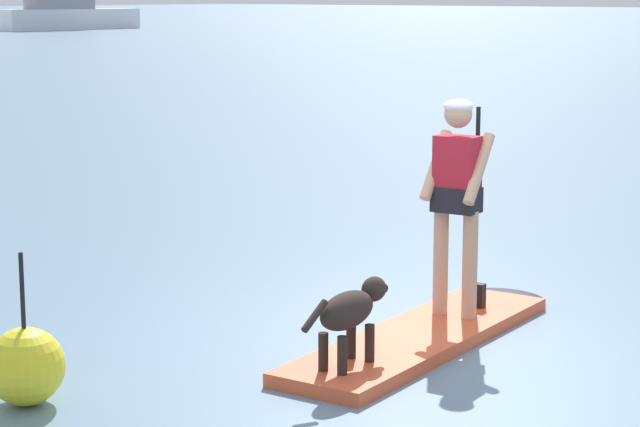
% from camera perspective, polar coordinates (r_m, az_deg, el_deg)
% --- Properties ---
extents(ground_plane, '(400.00, 400.00, 0.00)m').
position_cam_1_polar(ground_plane, '(9.36, 4.69, -6.15)').
color(ground_plane, slate).
extents(paddleboard, '(3.33, 1.13, 0.10)m').
position_cam_1_polar(paddleboard, '(9.54, 5.36, -5.53)').
color(paddleboard, '#E55933').
rests_on(paddleboard, ground_plane).
extents(person_paddler, '(0.63, 0.52, 1.73)m').
position_cam_1_polar(person_paddler, '(9.61, 6.47, 1.04)').
color(person_paddler, tan).
rests_on(person_paddler, paddleboard).
extents(dog, '(1.05, 0.29, 0.57)m').
position_cam_1_polar(dog, '(8.41, 1.45, -4.61)').
color(dog, '#2D231E').
rests_on(dog, paddleboard).
extents(moored_boat_far_starboard, '(11.01, 3.34, 4.67)m').
position_cam_1_polar(moored_boat_far_starboard, '(90.99, -11.85, 9.39)').
color(moored_boat_far_starboard, white).
rests_on(moored_boat_far_starboard, ground_plane).
extents(marker_buoy, '(0.52, 0.52, 1.02)m').
position_cam_1_polar(marker_buoy, '(8.17, -13.65, -6.98)').
color(marker_buoy, yellow).
rests_on(marker_buoy, ground_plane).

